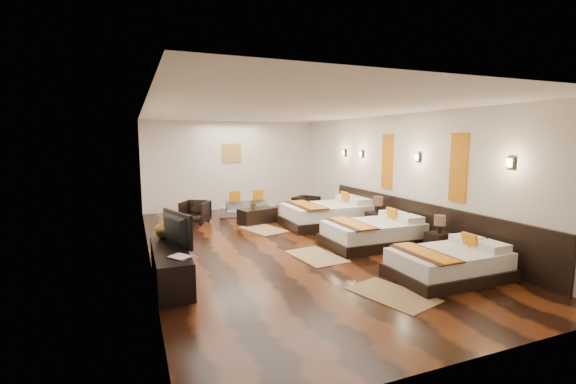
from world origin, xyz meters
name	(u,v)px	position (x,y,z in m)	size (l,w,h in m)	color
floor	(287,245)	(0.00, 0.00, 0.00)	(5.50, 9.50, 0.01)	black
ceiling	(287,111)	(0.00, 0.00, 2.80)	(5.50, 9.50, 0.01)	white
back_wall	(232,165)	(0.00, 4.75, 1.40)	(5.50, 0.01, 2.80)	silver
left_wall	(147,185)	(-2.75, 0.00, 1.40)	(0.01, 9.50, 2.80)	silver
right_wall	(395,175)	(2.75, 0.00, 1.40)	(0.01, 9.50, 2.80)	silver
headboard_panel	(415,221)	(2.71, -0.80, 0.45)	(0.08, 6.60, 0.90)	black
bed_near	(449,263)	(1.69, -2.84, 0.24)	(1.85, 1.16, 0.71)	black
bed_mid	(374,233)	(1.70, -0.74, 0.27)	(2.04, 1.28, 0.78)	black
bed_far	(328,214)	(1.70, 1.33, 0.30)	(2.28, 1.43, 0.87)	black
nightstand_a	(439,241)	(2.44, -1.80, 0.28)	(0.40, 0.40, 0.79)	black
nightstand_b	(377,220)	(2.45, 0.23, 0.31)	(0.44, 0.44, 0.88)	black
jute_mat_near	(392,294)	(0.41, -3.07, 0.01)	(0.75, 1.20, 0.01)	#9F7E51
jute_mat_mid	(316,256)	(0.21, -0.99, 0.01)	(0.75, 1.20, 0.01)	#9F7E51
jute_mat_far	(264,229)	(-0.01, 1.54, 0.01)	(0.75, 1.20, 0.01)	#9F7E51
tv_console	(171,266)	(-2.50, -1.41, 0.28)	(0.50, 1.80, 0.55)	black
tv	(172,229)	(-2.45, -1.25, 0.82)	(0.94, 0.12, 0.54)	black
book	(174,259)	(-2.50, -1.99, 0.56)	(0.22, 0.29, 0.03)	black
figurine	(165,227)	(-2.50, -0.65, 0.74)	(0.36, 0.36, 0.38)	brown
sofa	(247,208)	(0.08, 3.36, 0.23)	(1.56, 0.61, 0.46)	slate
armchair_left	(195,212)	(-1.47, 2.86, 0.31)	(0.66, 0.67, 0.61)	black
armchair_right	(306,206)	(1.70, 2.70, 0.30)	(0.63, 0.65, 0.59)	black
coffee_table	(258,216)	(0.08, 2.31, 0.20)	(1.00, 0.50, 0.40)	black
table_plant	(253,203)	(-0.02, 2.35, 0.54)	(0.25, 0.22, 0.28)	#215C1E
orange_panel_a	(458,168)	(2.73, -1.90, 1.70)	(0.04, 0.40, 1.30)	#D86014
orange_panel_b	(387,162)	(2.73, 0.30, 1.70)	(0.04, 0.40, 1.30)	#D86014
sconce_near	(511,163)	(2.70, -3.00, 1.85)	(0.07, 0.12, 0.18)	black
sconce_mid	(418,157)	(2.70, -0.80, 1.85)	(0.07, 0.12, 0.18)	black
sconce_far	(362,154)	(2.70, 1.40, 1.85)	(0.07, 0.12, 0.18)	black
sconce_lounge	(344,153)	(2.70, 2.30, 1.85)	(0.07, 0.12, 0.18)	black
gold_artwork	(232,153)	(0.00, 4.73, 1.80)	(0.60, 0.04, 0.60)	#AD873F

